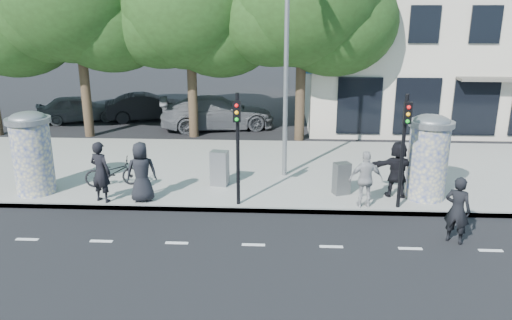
# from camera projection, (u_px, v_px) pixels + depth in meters

# --- Properties ---
(ground) EXTENTS (120.00, 120.00, 0.00)m
(ground) POSITION_uv_depth(u_px,v_px,m) (250.00, 272.00, 11.54)
(ground) COLOR black
(ground) RESTS_ON ground
(sidewalk) EXTENTS (40.00, 8.00, 0.15)m
(sidewalk) POSITION_uv_depth(u_px,v_px,m) (263.00, 169.00, 18.68)
(sidewalk) COLOR gray
(sidewalk) RESTS_ON ground
(curb) EXTENTS (40.00, 0.10, 0.16)m
(curb) POSITION_uv_depth(u_px,v_px,m) (258.00, 210.00, 14.91)
(curb) COLOR slate
(curb) RESTS_ON ground
(lane_dash_far) EXTENTS (32.00, 0.12, 0.01)m
(lane_dash_far) POSITION_uv_depth(u_px,v_px,m) (253.00, 245.00, 12.88)
(lane_dash_far) COLOR silver
(lane_dash_far) RESTS_ON ground
(ad_column_left) EXTENTS (1.36, 1.36, 2.65)m
(ad_column_left) POSITION_uv_depth(u_px,v_px,m) (32.00, 151.00, 15.76)
(ad_column_left) COLOR beige
(ad_column_left) RESTS_ON sidewalk
(ad_column_right) EXTENTS (1.36, 1.36, 2.65)m
(ad_column_right) POSITION_uv_depth(u_px,v_px,m) (428.00, 155.00, 15.32)
(ad_column_right) COLOR beige
(ad_column_right) RESTS_ON sidewalk
(traffic_pole_near) EXTENTS (0.22, 0.31, 3.40)m
(traffic_pole_near) POSITION_uv_depth(u_px,v_px,m) (238.00, 138.00, 14.54)
(traffic_pole_near) COLOR black
(traffic_pole_near) RESTS_ON sidewalk
(traffic_pole_far) EXTENTS (0.22, 0.31, 3.40)m
(traffic_pole_far) POSITION_uv_depth(u_px,v_px,m) (404.00, 140.00, 14.30)
(traffic_pole_far) COLOR black
(traffic_pole_far) RESTS_ON sidewalk
(street_lamp) EXTENTS (0.25, 0.93, 8.00)m
(street_lamp) POSITION_uv_depth(u_px,v_px,m) (287.00, 42.00, 16.44)
(street_lamp) COLOR slate
(street_lamp) RESTS_ON sidewalk
(tree_near_left) EXTENTS (6.80, 6.80, 8.97)m
(tree_near_left) POSITION_uv_depth(u_px,v_px,m) (189.00, 4.00, 22.09)
(tree_near_left) COLOR #38281C
(tree_near_left) RESTS_ON ground
(building) EXTENTS (20.30, 15.85, 12.00)m
(building) POSITION_uv_depth(u_px,v_px,m) (483.00, 6.00, 28.29)
(building) COLOR beige
(building) RESTS_ON ground
(ped_a) EXTENTS (1.05, 0.83, 1.87)m
(ped_a) POSITION_uv_depth(u_px,v_px,m) (141.00, 172.00, 15.17)
(ped_a) COLOR black
(ped_a) RESTS_ON sidewalk
(ped_b) EXTENTS (0.81, 0.67, 1.90)m
(ped_b) POSITION_uv_depth(u_px,v_px,m) (101.00, 172.00, 15.14)
(ped_b) COLOR black
(ped_b) RESTS_ON sidewalk
(ped_e) EXTENTS (1.05, 0.66, 1.72)m
(ped_e) POSITION_uv_depth(u_px,v_px,m) (366.00, 179.00, 14.76)
(ped_e) COLOR #A0A0A3
(ped_e) RESTS_ON sidewalk
(ped_f) EXTENTS (1.76, 0.89, 1.81)m
(ped_f) POSITION_uv_depth(u_px,v_px,m) (398.00, 169.00, 15.55)
(ped_f) COLOR black
(ped_f) RESTS_ON sidewalk
(man_road) EXTENTS (0.78, 0.72, 1.79)m
(man_road) POSITION_uv_depth(u_px,v_px,m) (457.00, 210.00, 12.80)
(man_road) COLOR black
(man_road) RESTS_ON ground
(bicycle) EXTENTS (1.08, 1.91, 0.95)m
(bicycle) POSITION_uv_depth(u_px,v_px,m) (113.00, 172.00, 16.61)
(bicycle) COLOR black
(bicycle) RESTS_ON sidewalk
(cabinet_left) EXTENTS (0.63, 0.51, 1.18)m
(cabinet_left) POSITION_uv_depth(u_px,v_px,m) (220.00, 168.00, 16.66)
(cabinet_left) COLOR slate
(cabinet_left) RESTS_ON sidewalk
(cabinet_right) EXTENTS (0.59, 0.52, 1.03)m
(cabinet_right) POSITION_uv_depth(u_px,v_px,m) (342.00, 178.00, 15.88)
(cabinet_right) COLOR #5C5E60
(cabinet_right) RESTS_ON sidewalk
(car_left) EXTENTS (3.30, 4.55, 1.44)m
(car_left) POSITION_uv_depth(u_px,v_px,m) (78.00, 108.00, 26.76)
(car_left) COLOR #4A4D50
(car_left) RESTS_ON ground
(car_mid) EXTENTS (2.88, 4.69, 1.46)m
(car_mid) POSITION_uv_depth(u_px,v_px,m) (147.00, 107.00, 27.13)
(car_mid) COLOR black
(car_mid) RESTS_ON ground
(car_right) EXTENTS (3.60, 6.09, 1.65)m
(car_right) POSITION_uv_depth(u_px,v_px,m) (217.00, 113.00, 25.13)
(car_right) COLOR #55575D
(car_right) RESTS_ON ground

